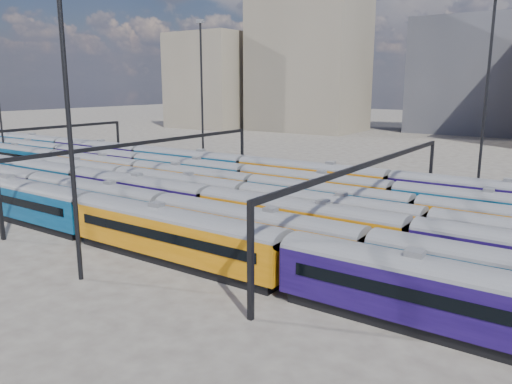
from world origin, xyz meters
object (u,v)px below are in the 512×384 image
Objects in this scene: rake_0 at (288,255)px; mast_2 at (67,99)px; rake_1 at (368,249)px; rake_2 at (296,217)px.

mast_2 is (-14.77, -7.00, 11.01)m from rake_0.
rake_0 is 5.34× the size of mast_2.
rake_1 is 0.85× the size of rake_2.
rake_2 is (-5.13, 10.00, -0.15)m from rake_0.
mast_2 is (-9.64, -17.00, 11.16)m from rake_2.
rake_2 reaches higher than rake_1.
rake_2 is (-9.23, 5.00, 0.02)m from rake_1.
rake_1 is at bearing 32.47° from mast_2.
mast_2 reaches higher than rake_1.
rake_0 is 19.71m from mast_2.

